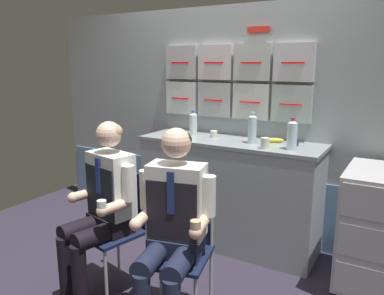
{
  "coord_description": "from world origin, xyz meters",
  "views": [
    {
      "loc": [
        1.52,
        -1.91,
        1.64
      ],
      "look_at": [
        0.23,
        0.29,
        1.07
      ],
      "focal_mm": 35.59,
      "sensor_mm": 36.0,
      "label": 1
    }
  ],
  "objects_px": {
    "crew_member_left": "(101,204)",
    "snack_banana": "(274,140)",
    "folding_chair_right": "(181,237)",
    "water_bottle_short": "(292,135)",
    "service_trolley": "(372,227)",
    "crew_member_right": "(172,224)",
    "paper_cup_tan": "(295,141)",
    "folding_chair_left": "(122,217)"
  },
  "relations": [
    {
      "from": "crew_member_left",
      "to": "snack_banana",
      "type": "distance_m",
      "value": 1.54
    },
    {
      "from": "folding_chair_right",
      "to": "snack_banana",
      "type": "distance_m",
      "value": 1.28
    },
    {
      "from": "water_bottle_short",
      "to": "folding_chair_right",
      "type": "bearing_deg",
      "value": -112.3
    },
    {
      "from": "service_trolley",
      "to": "crew_member_right",
      "type": "bearing_deg",
      "value": -132.32
    },
    {
      "from": "folding_chair_right",
      "to": "paper_cup_tan",
      "type": "bearing_deg",
      "value": 71.54
    },
    {
      "from": "crew_member_left",
      "to": "water_bottle_short",
      "type": "distance_m",
      "value": 1.52
    },
    {
      "from": "snack_banana",
      "to": "folding_chair_right",
      "type": "bearing_deg",
      "value": -99.68
    },
    {
      "from": "folding_chair_left",
      "to": "crew_member_left",
      "type": "distance_m",
      "value": 0.22
    },
    {
      "from": "folding_chair_left",
      "to": "crew_member_left",
      "type": "relative_size",
      "value": 0.69
    },
    {
      "from": "crew_member_right",
      "to": "paper_cup_tan",
      "type": "distance_m",
      "value": 1.39
    },
    {
      "from": "water_bottle_short",
      "to": "paper_cup_tan",
      "type": "distance_m",
      "value": 0.18
    },
    {
      "from": "paper_cup_tan",
      "to": "folding_chair_left",
      "type": "bearing_deg",
      "value": -130.25
    },
    {
      "from": "paper_cup_tan",
      "to": "snack_banana",
      "type": "xyz_separation_m",
      "value": [
        -0.18,
        0.03,
        -0.01
      ]
    },
    {
      "from": "service_trolley",
      "to": "crew_member_right",
      "type": "xyz_separation_m",
      "value": [
        -1.0,
        -1.09,
        0.22
      ]
    },
    {
      "from": "crew_member_left",
      "to": "water_bottle_short",
      "type": "relative_size",
      "value": 4.97
    },
    {
      "from": "crew_member_right",
      "to": "service_trolley",
      "type": "bearing_deg",
      "value": 47.68
    },
    {
      "from": "folding_chair_left",
      "to": "folding_chair_right",
      "type": "xyz_separation_m",
      "value": [
        0.54,
        -0.05,
        0.0
      ]
    },
    {
      "from": "service_trolley",
      "to": "paper_cup_tan",
      "type": "bearing_deg",
      "value": 161.79
    },
    {
      "from": "crew_member_left",
      "to": "paper_cup_tan",
      "type": "relative_size",
      "value": 18.51
    },
    {
      "from": "crew_member_left",
      "to": "service_trolley",
      "type": "bearing_deg",
      "value": 32.87
    },
    {
      "from": "folding_chair_right",
      "to": "crew_member_right",
      "type": "bearing_deg",
      "value": -76.61
    },
    {
      "from": "folding_chair_left",
      "to": "crew_member_left",
      "type": "bearing_deg",
      "value": -102.36
    },
    {
      "from": "crew_member_left",
      "to": "snack_banana",
      "type": "height_order",
      "value": "crew_member_left"
    },
    {
      "from": "paper_cup_tan",
      "to": "snack_banana",
      "type": "relative_size",
      "value": 0.39
    },
    {
      "from": "crew_member_left",
      "to": "crew_member_right",
      "type": "xyz_separation_m",
      "value": [
        0.62,
        -0.05,
        0.01
      ]
    },
    {
      "from": "crew_member_right",
      "to": "snack_banana",
      "type": "distance_m",
      "value": 1.38
    },
    {
      "from": "crew_member_left",
      "to": "crew_member_right",
      "type": "height_order",
      "value": "crew_member_right"
    },
    {
      "from": "folding_chair_left",
      "to": "snack_banana",
      "type": "xyz_separation_m",
      "value": [
        0.75,
        1.13,
        0.45
      ]
    },
    {
      "from": "folding_chair_left",
      "to": "paper_cup_tan",
      "type": "distance_m",
      "value": 1.51
    },
    {
      "from": "water_bottle_short",
      "to": "snack_banana",
      "type": "xyz_separation_m",
      "value": [
        -0.2,
        0.19,
        -0.1
      ]
    },
    {
      "from": "folding_chair_left",
      "to": "water_bottle_short",
      "type": "xyz_separation_m",
      "value": [
        0.95,
        0.93,
        0.55
      ]
    },
    {
      "from": "folding_chair_right",
      "to": "water_bottle_short",
      "type": "height_order",
      "value": "water_bottle_short"
    },
    {
      "from": "water_bottle_short",
      "to": "service_trolley",
      "type": "bearing_deg",
      "value": -4.75
    },
    {
      "from": "service_trolley",
      "to": "crew_member_right",
      "type": "relative_size",
      "value": 0.72
    },
    {
      "from": "folding_chair_left",
      "to": "crew_member_right",
      "type": "relative_size",
      "value": 0.69
    },
    {
      "from": "service_trolley",
      "to": "folding_chair_right",
      "type": "height_order",
      "value": "service_trolley"
    },
    {
      "from": "crew_member_left",
      "to": "folding_chair_right",
      "type": "bearing_deg",
      "value": 10.48
    },
    {
      "from": "snack_banana",
      "to": "crew_member_right",
      "type": "bearing_deg",
      "value": -96.96
    },
    {
      "from": "folding_chair_right",
      "to": "crew_member_left",
      "type": "bearing_deg",
      "value": -169.52
    },
    {
      "from": "folding_chair_right",
      "to": "paper_cup_tan",
      "type": "distance_m",
      "value": 1.3
    },
    {
      "from": "water_bottle_short",
      "to": "snack_banana",
      "type": "distance_m",
      "value": 0.3
    },
    {
      "from": "service_trolley",
      "to": "crew_member_left",
      "type": "relative_size",
      "value": 0.72
    }
  ]
}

